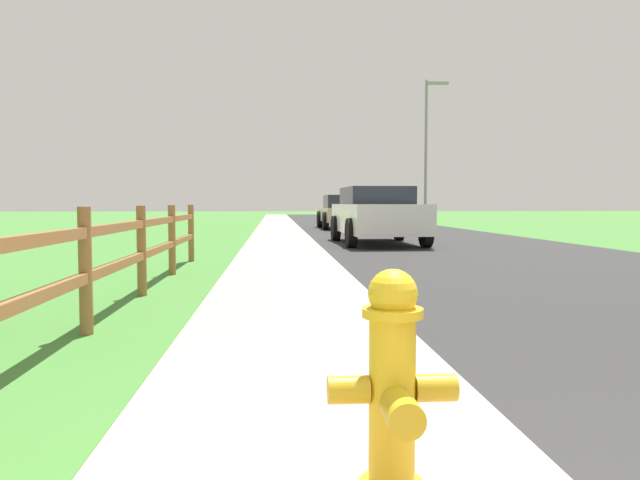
% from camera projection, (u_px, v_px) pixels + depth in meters
% --- Properties ---
extents(ground_plane, '(120.00, 120.00, 0.00)m').
position_uv_depth(ground_plane, '(302.00, 229.00, 26.24)').
color(ground_plane, '#437E34').
extents(road_asphalt, '(7.00, 66.00, 0.01)m').
position_uv_depth(road_asphalt, '(375.00, 227.00, 28.49)').
color(road_asphalt, '#2B2B2B').
rests_on(road_asphalt, ground).
extents(curb_concrete, '(6.00, 66.00, 0.01)m').
position_uv_depth(curb_concrete, '(235.00, 228.00, 28.01)').
color(curb_concrete, '#B8998E').
rests_on(curb_concrete, ground).
extents(grass_verge, '(5.00, 66.00, 0.00)m').
position_uv_depth(grass_verge, '(202.00, 228.00, 27.90)').
color(grass_verge, '#437E34').
rests_on(grass_verge, ground).
extents(fire_hydrant, '(0.50, 0.41, 0.86)m').
position_uv_depth(fire_hydrant, '(393.00, 381.00, 2.34)').
color(fire_hydrant, yellow).
rests_on(fire_hydrant, ground).
extents(rail_fence, '(0.11, 10.97, 1.08)m').
position_uv_depth(rail_fence, '(118.00, 251.00, 6.19)').
color(rail_fence, '#8E5E34').
rests_on(rail_fence, ground).
extents(parked_suv_white, '(2.25, 4.79, 1.56)m').
position_uv_depth(parked_suv_white, '(377.00, 214.00, 16.80)').
color(parked_suv_white, white).
rests_on(parked_suv_white, ground).
extents(parked_car_beige, '(2.14, 4.46, 1.47)m').
position_uv_depth(parked_car_beige, '(344.00, 212.00, 26.83)').
color(parked_car_beige, '#C6B793').
rests_on(parked_car_beige, ground).
extents(street_lamp, '(1.17, 0.20, 7.26)m').
position_uv_depth(street_lamp, '(428.00, 141.00, 30.70)').
color(street_lamp, gray).
rests_on(street_lamp, ground).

